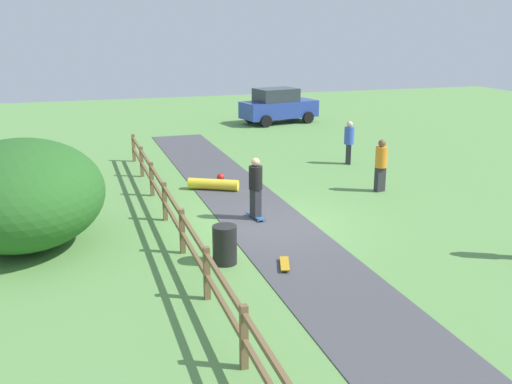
{
  "coord_description": "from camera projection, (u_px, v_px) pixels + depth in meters",
  "views": [
    {
      "loc": [
        -4.91,
        -14.31,
        5.26
      ],
      "look_at": [
        -0.38,
        -0.09,
        1.0
      ],
      "focal_mm": 41.17,
      "sensor_mm": 36.0,
      "label": 1
    }
  ],
  "objects": [
    {
      "name": "trash_bin",
      "position": [
        225.0,
        245.0,
        13.33
      ],
      "size": [
        0.56,
        0.56,
        0.9
      ],
      "primitive_type": "cylinder",
      "color": "black",
      "rests_on": "ground_plane"
    },
    {
      "name": "skater_riding",
      "position": [
        256.0,
        185.0,
        16.22
      ],
      "size": [
        0.45,
        0.82,
        1.74
      ],
      "color": "#265999",
      "rests_on": "asphalt_path"
    },
    {
      "name": "bystander_orange",
      "position": [
        381.0,
        163.0,
        19.0
      ],
      "size": [
        0.45,
        0.45,
        1.72
      ],
      "color": "#2D2D33",
      "rests_on": "ground_plane"
    },
    {
      "name": "skater_fallen",
      "position": [
        214.0,
        184.0,
        19.39
      ],
      "size": [
        1.65,
        1.53,
        0.36
      ],
      "color": "yellow",
      "rests_on": "asphalt_path"
    },
    {
      "name": "bystander_blue",
      "position": [
        349.0,
        141.0,
        22.79
      ],
      "size": [
        0.52,
        0.52,
        1.69
      ],
      "color": "#2D2D33",
      "rests_on": "ground_plane"
    },
    {
      "name": "wooden_fence",
      "position": [
        173.0,
        211.0,
        15.05
      ],
      "size": [
        0.12,
        18.12,
        1.1
      ],
      "color": "brown",
      "rests_on": "ground_plane"
    },
    {
      "name": "skateboard_loose",
      "position": [
        285.0,
        264.0,
        13.19
      ],
      "size": [
        0.44,
        0.82,
        0.08
      ],
      "color": "#BF8C19",
      "rests_on": "asphalt_path"
    },
    {
      "name": "parked_car_blue",
      "position": [
        278.0,
        106.0,
        32.37
      ],
      "size": [
        4.46,
        2.63,
        1.92
      ],
      "color": "#283D99",
      "rests_on": "ground_plane"
    },
    {
      "name": "ground_plane",
      "position": [
        268.0,
        225.0,
        15.99
      ],
      "size": [
        60.0,
        60.0,
        0.0
      ],
      "primitive_type": "plane",
      "color": "#60934C"
    },
    {
      "name": "asphalt_path",
      "position": [
        268.0,
        225.0,
        15.99
      ],
      "size": [
        2.4,
        28.0,
        0.02
      ],
      "primitive_type": "cube",
      "color": "#47474C",
      "rests_on": "ground_plane"
    },
    {
      "name": "bush_large",
      "position": [
        22.0,
        193.0,
        14.28
      ],
      "size": [
        3.99,
        4.78,
        2.62
      ],
      "primitive_type": "ellipsoid",
      "color": "#286023",
      "rests_on": "ground_plane"
    }
  ]
}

